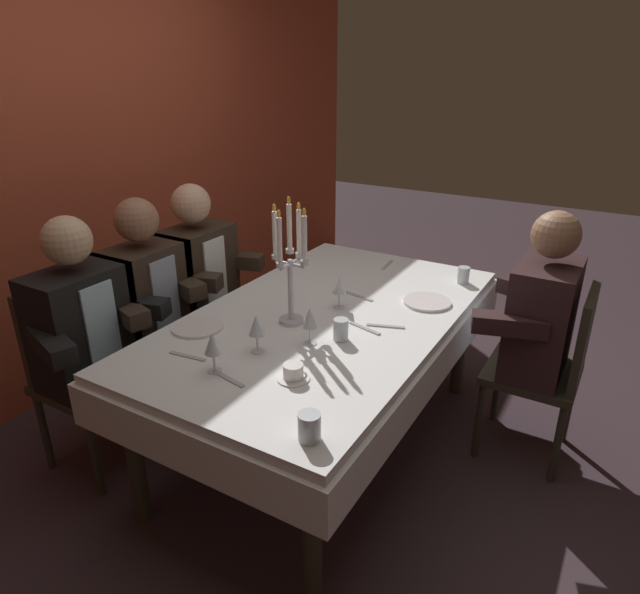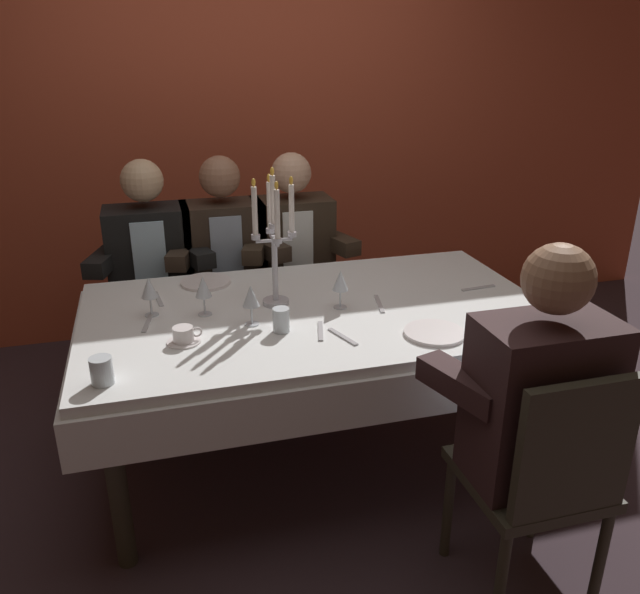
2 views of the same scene
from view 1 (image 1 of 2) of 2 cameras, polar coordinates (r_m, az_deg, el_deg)
name	(u,v)px [view 1 (image 1 of 2)]	position (r m, az deg, el deg)	size (l,w,h in m)	color
ground_plane	(324,443)	(2.97, 0.46, -14.83)	(12.00, 12.00, 0.00)	#3B2B31
back_wall	(71,153)	(3.51, -24.33, 13.36)	(6.00, 0.12, 2.70)	#BB4C30
dining_table	(325,337)	(2.63, 0.50, -4.12)	(1.94, 1.14, 0.74)	white
candelabra	(290,266)	(2.40, -3.10, 3.26)	(0.19, 0.19, 0.58)	silver
dinner_plate_0	(198,327)	(2.51, -12.52, -3.00)	(0.23, 0.23, 0.01)	white
dinner_plate_1	(427,302)	(2.75, 11.00, -0.49)	(0.23, 0.23, 0.01)	white
wine_glass_0	(213,345)	(2.11, -11.02, -4.85)	(0.07, 0.07, 0.16)	silver
wine_glass_1	(339,285)	(2.60, 2.02, 1.23)	(0.07, 0.07, 0.16)	silver
wine_glass_2	(310,319)	(2.27, -1.05, -2.27)	(0.07, 0.07, 0.16)	silver
wine_glass_3	(257,326)	(2.22, -6.57, -3.02)	(0.07, 0.07, 0.16)	silver
water_tumbler_0	(309,427)	(1.76, -1.10, -13.23)	(0.07, 0.07, 0.09)	silver
water_tumbler_1	(341,330)	(2.33, 2.16, -3.37)	(0.06, 0.06, 0.09)	silver
water_tumbler_2	(463,275)	(3.03, 14.57, 2.21)	(0.06, 0.06, 0.09)	silver
coffee_cup_0	(293,372)	(2.07, -2.75, -7.77)	(0.13, 0.12, 0.06)	white
fork_0	(188,356)	(2.28, -13.50, -5.96)	(0.17, 0.02, 0.01)	#B7B7BC
knife_1	(357,296)	(2.78, 3.85, 0.13)	(0.19, 0.02, 0.01)	#B7B7BC
fork_2	(386,326)	(2.48, 6.78, -3.00)	(0.17, 0.02, 0.01)	#B7B7BC
fork_3	(228,379)	(2.10, -9.44, -8.30)	(0.17, 0.02, 0.01)	#B7B7BC
fork_4	(365,328)	(2.45, 4.63, -3.23)	(0.17, 0.02, 0.01)	#B7B7BC
spoon_5	(387,265)	(3.22, 6.96, 3.29)	(0.17, 0.02, 0.01)	#B7B7BC
seated_diner_0	(82,325)	(2.70, -23.35, -2.71)	(0.63, 0.48, 1.24)	#332F24
seated_diner_1	(146,297)	(2.92, -17.50, 0.02)	(0.63, 0.48, 1.24)	#332F24
seated_diner_2	(197,274)	(3.16, -12.61, 2.32)	(0.63, 0.48, 1.24)	#332F24
seated_diner_3	(543,318)	(2.75, 22.00, -2.03)	(0.63, 0.48, 1.24)	#332F24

